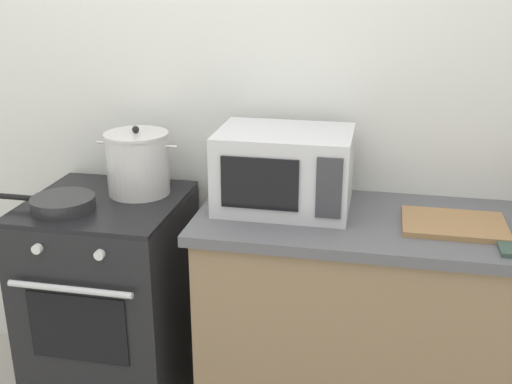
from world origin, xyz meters
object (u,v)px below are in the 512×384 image
Objects in this scene: microwave at (284,169)px; frying_pan at (61,203)px; cutting_board at (454,224)px; stock_pot at (138,163)px; stove at (113,302)px.

frying_pan is at bearing -166.41° from microwave.
frying_pan is 1.23× the size of cutting_board.
microwave is at bearing -3.18° from stock_pot.
stove is 0.51m from frying_pan.
cutting_board is (1.45, 0.12, -0.02)m from frying_pan.
cutting_board is (1.34, 0.00, 0.47)m from stove.
stock_pot is 0.60m from microwave.
frying_pan is at bearing -133.47° from stove.
stock_pot is 0.94× the size of cutting_board.
stock_pot is at bearing 174.81° from cutting_board.
frying_pan is at bearing -133.69° from stock_pot.
stock_pot reaches higher than frying_pan.
stock_pot is at bearing 46.31° from frying_pan.
stove is at bearing 46.53° from frying_pan.
stock_pot is 1.24m from cutting_board.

